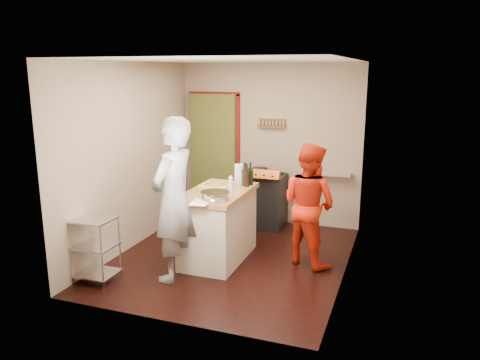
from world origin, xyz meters
name	(u,v)px	position (x,y,z in m)	size (l,w,h in m)	color
floor	(232,258)	(0.00, 0.00, 0.00)	(3.50, 3.50, 0.00)	black
back_wall	(233,152)	(-0.64, 1.78, 1.13)	(3.00, 0.44, 2.60)	tan
left_wall	(131,157)	(-1.50, 0.00, 1.30)	(0.04, 3.50, 2.60)	tan
right_wall	(349,172)	(1.50, 0.00, 1.30)	(0.04, 3.50, 2.60)	tan
ceiling	(231,59)	(0.00, 0.00, 2.61)	(3.00, 3.50, 0.02)	white
stove	(266,200)	(0.05, 1.42, 0.45)	(0.60, 0.63, 1.00)	black
wire_shelving	(95,246)	(-1.28, -1.20, 0.44)	(0.48, 0.40, 0.80)	silver
island	(218,224)	(-0.16, -0.08, 0.50)	(0.74, 1.37, 1.26)	beige
person_stripe	(173,200)	(-0.44, -0.79, 0.98)	(0.72, 0.47, 1.97)	silver
person_red	(309,204)	(0.99, 0.21, 0.79)	(0.77, 0.60, 1.59)	red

